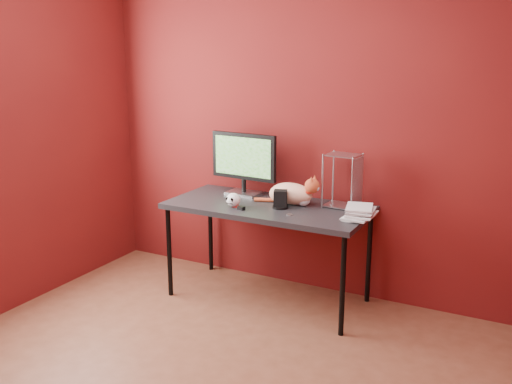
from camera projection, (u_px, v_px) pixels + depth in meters
The scene contains 11 objects.
room at pixel (174, 139), 2.82m from camera, with size 3.52×3.52×2.61m.
desk at pixel (268, 211), 4.25m from camera, with size 1.50×0.70×0.75m.
monitor at pixel (244, 161), 4.47m from camera, with size 0.57×0.20×0.49m.
cat at pixel (292, 193), 4.24m from camera, with size 0.51×0.21×0.24m.
skull_mug at pixel (233, 200), 4.17m from camera, with size 0.11×0.11×0.10m.
speaker at pixel (280, 200), 4.14m from camera, with size 0.12×0.12×0.13m.
book_stack at pixel (351, 148), 3.82m from camera, with size 0.23×0.27×0.96m.
wire_rack at pixel (342, 180), 4.14m from camera, with size 0.24×0.21×0.40m.
pocket_knife at pixel (237, 207), 4.16m from camera, with size 0.08×0.02×0.02m, color #9B100B.
black_gadget at pixel (241, 208), 4.10m from camera, with size 0.05×0.03×0.03m, color black.
washer at pixel (289, 215), 3.98m from camera, with size 0.04×0.04×0.00m, color #A4A5A9.
Camera 1 is at (1.65, -2.30, 1.88)m, focal length 40.00 mm.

